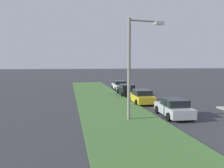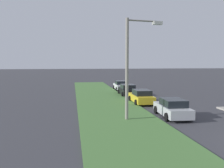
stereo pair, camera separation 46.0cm
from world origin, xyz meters
name	(u,v)px [view 2 (the right image)]	position (x,y,z in m)	size (l,w,h in m)	color
grass_median	(112,111)	(10.00, 7.08, 0.06)	(60.00, 6.00, 0.12)	#477238
parked_car_silver	(172,108)	(7.32, 2.71, 0.72)	(4.39, 2.21, 1.47)	#B2B5BA
parked_car_yellow	(141,97)	(13.74, 3.34, 0.72)	(4.33, 2.07, 1.47)	gold
parked_car_black	(127,90)	(19.82, 3.42, 0.72)	(4.32, 2.07, 1.47)	black
parked_car_white	(121,85)	(26.00, 3.01, 0.72)	(4.34, 2.09, 1.47)	silver
streetlight	(132,62)	(6.80, 6.20, 4.39)	(0.65, 2.87, 7.50)	gray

